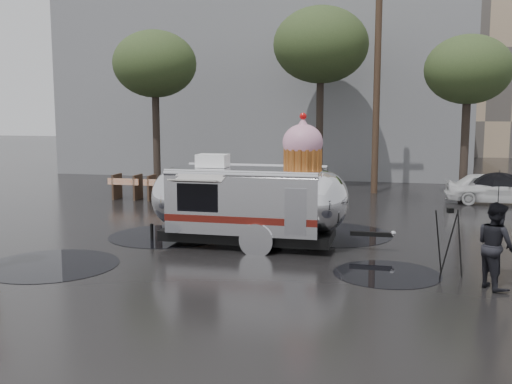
# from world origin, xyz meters

# --- Properties ---
(ground) EXTENTS (120.00, 120.00, 0.00)m
(ground) POSITION_xyz_m (0.00, 0.00, 0.00)
(ground) COLOR black
(ground) RESTS_ON ground
(puddles) EXTENTS (10.29, 8.18, 0.01)m
(puddles) POSITION_xyz_m (-0.95, 2.85, 0.01)
(puddles) COLOR black
(puddles) RESTS_ON ground
(grey_building) EXTENTS (22.00, 12.00, 13.00)m
(grey_building) POSITION_xyz_m (-4.00, 24.00, 6.50)
(grey_building) COLOR slate
(grey_building) RESTS_ON ground
(utility_pole) EXTENTS (1.60, 0.28, 9.00)m
(utility_pole) POSITION_xyz_m (2.50, 14.00, 4.62)
(utility_pole) COLOR #473323
(utility_pole) RESTS_ON ground
(tree_left) EXTENTS (3.64, 3.64, 6.95)m
(tree_left) POSITION_xyz_m (-7.00, 13.00, 5.48)
(tree_left) COLOR #382D26
(tree_left) RESTS_ON ground
(tree_mid) EXTENTS (4.20, 4.20, 8.03)m
(tree_mid) POSITION_xyz_m (0.00, 15.00, 6.34)
(tree_mid) COLOR #382D26
(tree_mid) RESTS_ON ground
(tree_right) EXTENTS (3.36, 3.36, 6.42)m
(tree_right) POSITION_xyz_m (6.00, 13.00, 5.06)
(tree_right) COLOR #382D26
(tree_right) RESTS_ON ground
(barricade_row) EXTENTS (4.30, 0.80, 1.00)m
(barricade_row) POSITION_xyz_m (-5.55, 9.96, 0.52)
(barricade_row) COLOR #473323
(barricade_row) RESTS_ON ground
(airstream_trailer) EXTENTS (6.61, 2.51, 3.56)m
(airstream_trailer) POSITION_xyz_m (-0.34, 3.19, 1.25)
(airstream_trailer) COLOR silver
(airstream_trailer) RESTS_ON ground
(person_right) EXTENTS (0.79, 0.96, 1.75)m
(person_right) POSITION_xyz_m (5.30, 0.55, 0.87)
(person_right) COLOR black
(person_right) RESTS_ON ground
(umbrella_black) EXTENTS (1.23, 1.23, 2.39)m
(umbrella_black) POSITION_xyz_m (5.30, 0.55, 1.97)
(umbrella_black) COLOR black
(umbrella_black) RESTS_ON ground
(tripod) EXTENTS (0.61, 0.58, 1.50)m
(tripod) POSITION_xyz_m (4.47, 1.24, 0.88)
(tripod) COLOR black
(tripod) RESTS_ON ground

